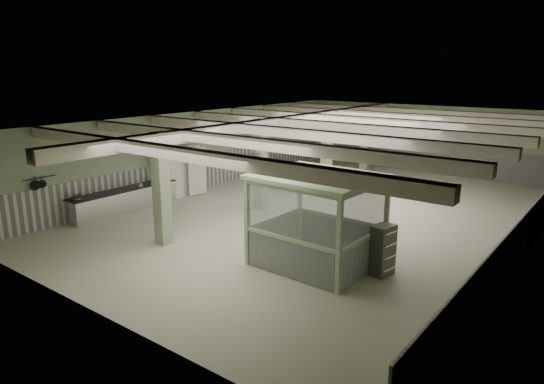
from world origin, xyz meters
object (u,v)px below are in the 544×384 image
Objects in this scene: walkin_cooler at (177,172)px; guard_booth at (317,205)px; filing_cabinet at (383,250)px; prep_counter at (125,200)px.

guard_booth reaches higher than walkin_cooler.
walkin_cooler reaches higher than filing_cabinet.
guard_booth is at bearing -17.10° from walkin_cooler.
walkin_cooler is at bearing 164.80° from guard_booth.
guard_booth reaches higher than filing_cabinet.
filing_cabinet is at bearing -11.91° from walkin_cooler.
prep_counter is 3.29× the size of filing_cabinet.
prep_counter is 8.95m from guard_booth.
guard_booth is at bearing 0.36° from prep_counter.
guard_booth is (8.94, -2.75, 0.68)m from walkin_cooler.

